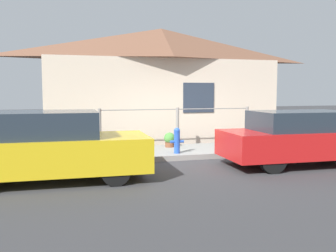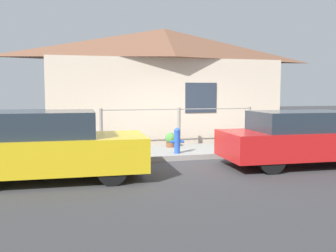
# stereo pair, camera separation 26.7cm
# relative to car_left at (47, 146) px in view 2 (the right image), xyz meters

# --- Properties ---
(ground_plane) EXTENTS (60.00, 60.00, 0.00)m
(ground_plane) POSITION_rel_car_left_xyz_m (3.74, 1.35, -0.70)
(ground_plane) COLOR #38383A
(sidewalk) EXTENTS (24.00, 1.99, 0.14)m
(sidewalk) POSITION_rel_car_left_xyz_m (3.74, 2.34, -0.63)
(sidewalk) COLOR gray
(sidewalk) RESTS_ON ground_plane
(house) EXTENTS (8.40, 2.23, 4.02)m
(house) POSITION_rel_car_left_xyz_m (3.74, 4.96, 2.52)
(house) COLOR beige
(house) RESTS_ON ground_plane
(fence) EXTENTS (4.90, 0.10, 1.17)m
(fence) POSITION_rel_car_left_xyz_m (3.74, 3.19, 0.08)
(fence) COLOR gray
(fence) RESTS_ON sidewalk
(car_left) EXTENTS (3.97, 1.80, 1.42)m
(car_left) POSITION_rel_car_left_xyz_m (0.00, 0.00, 0.00)
(car_left) COLOR gold
(car_left) RESTS_ON ground_plane
(car_right) EXTENTS (4.27, 1.75, 1.34)m
(car_right) POSITION_rel_car_left_xyz_m (6.04, 0.00, -0.03)
(car_right) COLOR red
(car_right) RESTS_ON ground_plane
(fire_hydrant) EXTENTS (0.38, 0.17, 0.70)m
(fire_hydrant) POSITION_rel_car_left_xyz_m (3.25, 1.70, -0.19)
(fire_hydrant) COLOR blue
(fire_hydrant) RESTS_ON sidewalk
(potted_plant_near_hydrant) EXTENTS (0.33, 0.33, 0.44)m
(potted_plant_near_hydrant) POSITION_rel_car_left_xyz_m (3.38, 2.85, -0.33)
(potted_plant_near_hydrant) COLOR brown
(potted_plant_near_hydrant) RESTS_ON sidewalk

